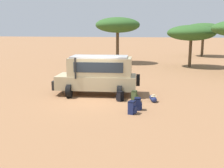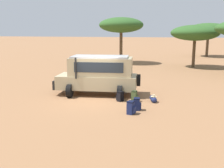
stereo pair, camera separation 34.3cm
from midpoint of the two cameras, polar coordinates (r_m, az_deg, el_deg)
name	(u,v)px [view 1 (the left image)]	position (r m, az deg, el deg)	size (l,w,h in m)	color
ground_plane	(94,100)	(15.36, -4.67, -3.44)	(320.00, 320.00, 0.00)	#936642
safari_vehicle	(98,74)	(16.36, -3.62, 2.13)	(5.46, 3.18, 2.44)	tan
backpack_beside_front_wheel	(120,96)	(14.98, 1.12, -2.71)	(0.43, 0.43, 0.57)	black
backpack_cluster_center	(134,96)	(14.91, 4.25, -2.67)	(0.39, 0.36, 0.63)	#42562D
backpack_near_rear_wheel	(138,104)	(13.34, 4.89, -4.37)	(0.44, 0.42, 0.64)	navy
backpack_outermost	(132,108)	(12.71, 3.63, -5.15)	(0.44, 0.44, 0.64)	navy
duffel_bag_low_black_case	(153,99)	(15.09, 8.29, -3.15)	(0.47, 0.81, 0.42)	navy
acacia_tree_far_left	(118,25)	(32.75, 0.92, 12.67)	(5.44, 4.92, 5.60)	brown
acacia_tree_left_mid	(191,33)	(30.28, 16.57, 10.60)	(5.22, 4.65, 4.60)	brown
acacia_tree_centre_back	(204,29)	(43.99, 19.10, 11.24)	(5.89, 5.83, 5.17)	brown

